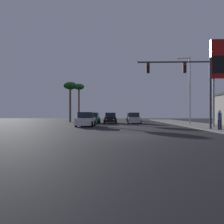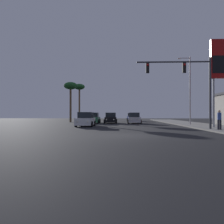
{
  "view_description": "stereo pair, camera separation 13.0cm",
  "coord_description": "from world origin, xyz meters",
  "px_view_note": "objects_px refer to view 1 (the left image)",
  "views": [
    {
      "loc": [
        -0.56,
        -14.8,
        1.45
      ],
      "look_at": [
        -1.51,
        13.32,
        1.72
      ],
      "focal_mm": 35.0,
      "sensor_mm": 36.0,
      "label": 1
    },
    {
      "loc": [
        -0.43,
        -14.79,
        1.45
      ],
      "look_at": [
        -1.51,
        13.32,
        1.72
      ],
      "focal_mm": 35.0,
      "sensor_mm": 36.0,
      "label": 2
    }
  ],
  "objects_px": {
    "street_lamp": "(189,87)",
    "pedestrian_on_sidewalk": "(220,119)",
    "car_white": "(86,120)",
    "palm_tree_far": "(79,89)",
    "traffic_light_mast": "(189,78)",
    "gas_station_sign": "(220,64)",
    "car_silver": "(134,119)",
    "car_black": "(111,118)",
    "car_blue": "(131,117)",
    "car_green": "(93,118)",
    "palm_tree_mid": "(70,88)"
  },
  "relations": [
    {
      "from": "car_green",
      "to": "pedestrian_on_sidewalk",
      "type": "xyz_separation_m",
      "value": [
        12.71,
        -15.42,
        0.27
      ]
    },
    {
      "from": "car_blue",
      "to": "gas_station_sign",
      "type": "xyz_separation_m",
      "value": [
        7.91,
        -22.82,
        5.86
      ]
    },
    {
      "from": "car_green",
      "to": "car_white",
      "type": "height_order",
      "value": "same"
    },
    {
      "from": "car_black",
      "to": "palm_tree_far",
      "type": "bearing_deg",
      "value": -62.54
    },
    {
      "from": "street_lamp",
      "to": "palm_tree_mid",
      "type": "xyz_separation_m",
      "value": [
        -18.14,
        9.27,
        1.1
      ]
    },
    {
      "from": "street_lamp",
      "to": "pedestrian_on_sidewalk",
      "type": "xyz_separation_m",
      "value": [
        -0.76,
        -10.62,
        -4.08
      ]
    },
    {
      "from": "car_green",
      "to": "car_black",
      "type": "distance_m",
      "value": 2.79
    },
    {
      "from": "gas_station_sign",
      "to": "car_silver",
      "type": "bearing_deg",
      "value": 125.65
    },
    {
      "from": "traffic_light_mast",
      "to": "gas_station_sign",
      "type": "xyz_separation_m",
      "value": [
        4.01,
        2.67,
        1.92
      ]
    },
    {
      "from": "car_black",
      "to": "street_lamp",
      "type": "bearing_deg",
      "value": 151.77
    },
    {
      "from": "palm_tree_far",
      "to": "pedestrian_on_sidewalk",
      "type": "bearing_deg",
      "value": -59.4
    },
    {
      "from": "car_white",
      "to": "gas_station_sign",
      "type": "bearing_deg",
      "value": 169.05
    },
    {
      "from": "street_lamp",
      "to": "car_silver",
      "type": "bearing_deg",
      "value": 147.23
    },
    {
      "from": "traffic_light_mast",
      "to": "car_green",
      "type": "bearing_deg",
      "value": 126.44
    },
    {
      "from": "car_green",
      "to": "car_black",
      "type": "relative_size",
      "value": 1.0
    },
    {
      "from": "traffic_light_mast",
      "to": "gas_station_sign",
      "type": "height_order",
      "value": "gas_station_sign"
    },
    {
      "from": "street_lamp",
      "to": "pedestrian_on_sidewalk",
      "type": "distance_m",
      "value": 11.4
    },
    {
      "from": "car_black",
      "to": "street_lamp",
      "type": "xyz_separation_m",
      "value": [
        10.74,
        -5.4,
        4.36
      ]
    },
    {
      "from": "car_blue",
      "to": "car_silver",
      "type": "bearing_deg",
      "value": 90.26
    },
    {
      "from": "car_silver",
      "to": "gas_station_sign",
      "type": "distance_m",
      "value": 15.12
    },
    {
      "from": "car_silver",
      "to": "car_blue",
      "type": "distance_m",
      "value": 11.5
    },
    {
      "from": "car_green",
      "to": "car_silver",
      "type": "height_order",
      "value": "same"
    },
    {
      "from": "traffic_light_mast",
      "to": "pedestrian_on_sidewalk",
      "type": "bearing_deg",
      "value": -28.05
    },
    {
      "from": "car_blue",
      "to": "traffic_light_mast",
      "type": "distance_m",
      "value": 26.09
    },
    {
      "from": "car_black",
      "to": "traffic_light_mast",
      "type": "bearing_deg",
      "value": 116.16
    },
    {
      "from": "car_silver",
      "to": "traffic_light_mast",
      "type": "distance_m",
      "value": 15.11
    },
    {
      "from": "car_green",
      "to": "street_lamp",
      "type": "xyz_separation_m",
      "value": [
        13.47,
        -4.8,
        4.36
      ]
    },
    {
      "from": "palm_tree_far",
      "to": "traffic_light_mast",
      "type": "bearing_deg",
      "value": -61.65
    },
    {
      "from": "car_silver",
      "to": "car_black",
      "type": "xyz_separation_m",
      "value": [
        -3.69,
        0.86,
        0.0
      ]
    },
    {
      "from": "car_black",
      "to": "pedestrian_on_sidewalk",
      "type": "height_order",
      "value": "pedestrian_on_sidewalk"
    },
    {
      "from": "street_lamp",
      "to": "palm_tree_far",
      "type": "distance_m",
      "value": 26.75
    },
    {
      "from": "car_white",
      "to": "palm_tree_far",
      "type": "height_order",
      "value": "palm_tree_far"
    },
    {
      "from": "car_white",
      "to": "car_black",
      "type": "bearing_deg",
      "value": -104.83
    },
    {
      "from": "car_silver",
      "to": "pedestrian_on_sidewalk",
      "type": "relative_size",
      "value": 2.6
    },
    {
      "from": "palm_tree_far",
      "to": "gas_station_sign",
      "type": "bearing_deg",
      "value": -53.18
    },
    {
      "from": "palm_tree_mid",
      "to": "palm_tree_far",
      "type": "xyz_separation_m",
      "value": [
        -0.3,
        10.0,
        0.97
      ]
    },
    {
      "from": "street_lamp",
      "to": "gas_station_sign",
      "type": "height_order",
      "value": "same"
    },
    {
      "from": "car_green",
      "to": "street_lamp",
      "type": "bearing_deg",
      "value": 160.79
    },
    {
      "from": "car_blue",
      "to": "pedestrian_on_sidewalk",
      "type": "bearing_deg",
      "value": 104.19
    },
    {
      "from": "car_green",
      "to": "pedestrian_on_sidewalk",
      "type": "relative_size",
      "value": 2.58
    },
    {
      "from": "car_white",
      "to": "car_silver",
      "type": "bearing_deg",
      "value": -126.12
    },
    {
      "from": "car_green",
      "to": "traffic_light_mast",
      "type": "xyz_separation_m",
      "value": [
        10.53,
        -14.26,
        3.93
      ]
    },
    {
      "from": "car_green",
      "to": "car_white",
      "type": "xyz_separation_m",
      "value": [
        0.15,
        -8.6,
        0.0
      ]
    },
    {
      "from": "car_white",
      "to": "gas_station_sign",
      "type": "distance_m",
      "value": 15.82
    },
    {
      "from": "car_green",
      "to": "street_lamp",
      "type": "height_order",
      "value": "street_lamp"
    },
    {
      "from": "car_white",
      "to": "palm_tree_mid",
      "type": "bearing_deg",
      "value": -68.94
    },
    {
      "from": "car_silver",
      "to": "palm_tree_mid",
      "type": "bearing_deg",
      "value": -21.5
    },
    {
      "from": "gas_station_sign",
      "to": "palm_tree_mid",
      "type": "bearing_deg",
      "value": 140.11
    },
    {
      "from": "street_lamp",
      "to": "car_black",
      "type": "bearing_deg",
      "value": 153.33
    },
    {
      "from": "traffic_light_mast",
      "to": "street_lamp",
      "type": "xyz_separation_m",
      "value": [
        2.94,
        9.46,
        0.42
      ]
    }
  ]
}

